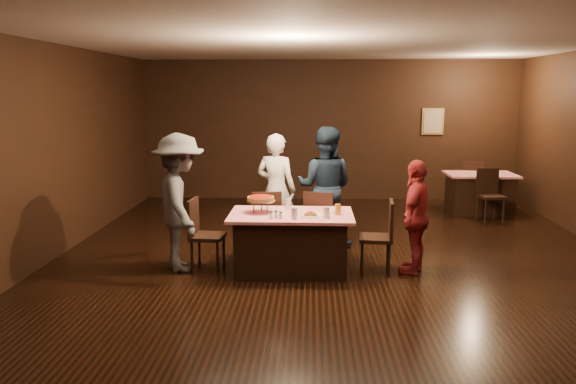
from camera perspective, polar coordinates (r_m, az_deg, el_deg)
The scene contains 23 objects.
room at distance 7.20m, azimuth 5.56°, elevation 8.59°, with size 10.00×10.04×3.02m.
main_table at distance 7.37m, azimuth 0.32°, elevation -5.13°, with size 1.60×1.00×0.77m, color red.
back_table at distance 11.50m, azimuth 18.88°, elevation -0.11°, with size 1.30×0.90×0.77m, color red.
chair_far_left at distance 8.10m, azimuth -2.32°, elevation -3.08°, with size 0.42×0.42×0.95m, color black.
chair_far_right at distance 8.07m, azimuth 3.36°, elevation -3.13°, with size 0.42×0.42×0.95m, color black.
chair_end_left at distance 7.47m, azimuth -8.17°, elevation -4.32°, with size 0.42×0.42×0.95m, color black.
chair_end_right at distance 7.39m, azimuth 8.90°, elevation -4.49°, with size 0.42×0.42×0.95m, color black.
chair_back_near at distance 10.83m, azimuth 19.94°, elevation -0.30°, with size 0.42×0.42×0.95m, color black.
chair_back_far at distance 12.05m, azimuth 18.11°, elevation 0.82°, with size 0.42×0.42×0.95m, color black.
diner_white_jacket at distance 8.55m, azimuth -1.21°, elevation 0.25°, with size 0.62×0.41×1.71m, color white.
diner_navy_hoodie at distance 8.50m, azimuth 3.75°, elevation 0.53°, with size 0.88×0.69×1.82m, color #152334.
diner_grey_knit at distance 7.44m, azimuth -10.95°, elevation -1.07°, with size 1.17×0.67×1.81m, color #5D5E62.
diner_red_shirt at distance 7.42m, azimuth 12.86°, elevation -2.46°, with size 0.87×0.36×1.48m, color #A72729.
pizza_stand at distance 7.32m, azimuth -2.79°, elevation -0.70°, with size 0.38×0.38×0.22m.
plate_with_slice at distance 7.09m, azimuth 2.29°, elevation -2.33°, with size 0.25×0.25×0.06m.
plate_empty at distance 7.43m, azimuth 4.61°, elevation -1.93°, with size 0.25×0.25×0.01m, color white.
glass_front_left at distance 6.97m, azimuth 0.65°, elevation -2.17°, with size 0.08×0.08×0.14m, color silver.
glass_front_right at distance 7.02m, azimuth 3.93°, elevation -2.11°, with size 0.08×0.08×0.14m, color silver.
glass_amber at distance 7.22m, azimuth 5.08°, elevation -1.78°, with size 0.08×0.08×0.14m, color #BF7F26.
glass_back at distance 7.56m, azimuth 0.03°, elevation -1.19°, with size 0.08×0.08×0.14m, color silver.
condiments at distance 7.00m, azimuth -1.23°, elevation -2.30°, with size 0.17×0.10×0.09m.
napkin_center at distance 7.28m, azimuth 2.69°, elevation -2.20°, with size 0.16×0.16×0.01m, color white.
napkin_left at distance 7.24m, azimuth -0.88°, elevation -2.25°, with size 0.16×0.16×0.01m, color white.
Camera 1 is at (-0.39, -7.18, 2.33)m, focal length 35.00 mm.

